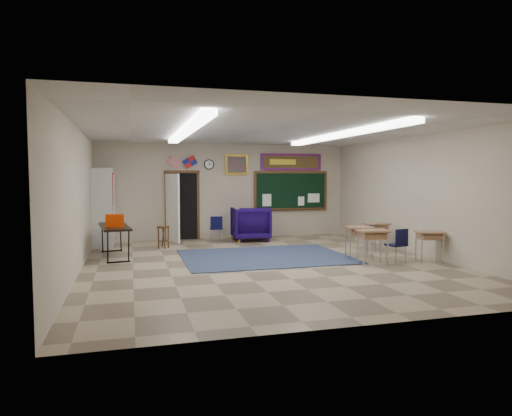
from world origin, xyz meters
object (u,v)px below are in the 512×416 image
object	(u,v)px
wingback_armchair	(251,224)
student_desk_front_left	(359,241)
wooden_stool	(163,237)
folding_table	(115,240)
student_desk_front_right	(376,235)

from	to	relation	value
wingback_armchair	student_desk_front_left	distance (m)	4.12
wingback_armchair	wooden_stool	distance (m)	2.84
wingback_armchair	student_desk_front_left	xyz separation A→B (m)	(1.70, -3.75, -0.09)
folding_table	wingback_armchair	bearing A→B (deg)	18.78
student_desk_front_left	student_desk_front_right	size ratio (longest dim) A/B	1.07
student_desk_front_right	folding_table	distance (m)	6.80
student_desk_front_right	folding_table	xyz separation A→B (m)	(-6.76, 0.73, 0.02)
student_desk_front_right	wooden_stool	world-z (taller)	student_desk_front_right
wooden_stool	wingback_armchair	bearing A→B (deg)	17.48
wingback_armchair	student_desk_front_right	size ratio (longest dim) A/B	1.58
wingback_armchair	student_desk_front_left	bearing A→B (deg)	119.14
student_desk_front_left	wooden_stool	world-z (taller)	student_desk_front_left
student_desk_front_left	student_desk_front_right	distance (m)	1.56
wingback_armchair	folding_table	size ratio (longest dim) A/B	0.59
wingback_armchair	folding_table	distance (m)	4.39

